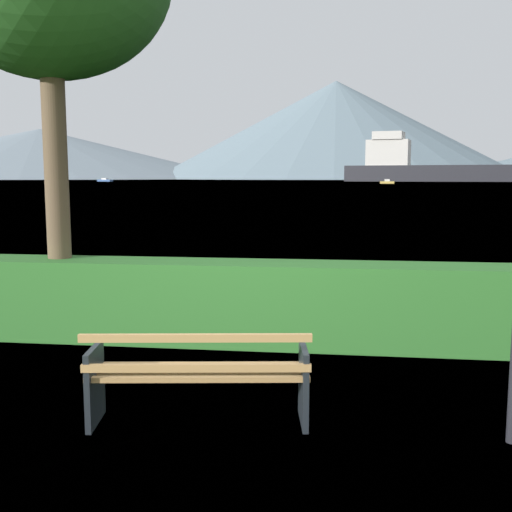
{
  "coord_description": "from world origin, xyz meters",
  "views": [
    {
      "loc": [
        1.15,
        -4.99,
        2.13
      ],
      "look_at": [
        0.0,
        3.81,
        0.97
      ],
      "focal_mm": 42.76,
      "sensor_mm": 36.0,
      "label": 1
    }
  ],
  "objects_px": {
    "fishing_boat_near": "(387,182)",
    "tender_far": "(105,180)",
    "park_bench": "(199,376)",
    "cargo_ship_large": "(446,167)"
  },
  "relations": [
    {
      "from": "fishing_boat_near",
      "to": "tender_far",
      "type": "height_order",
      "value": "tender_far"
    },
    {
      "from": "park_bench",
      "to": "fishing_boat_near",
      "type": "bearing_deg",
      "value": 84.86
    },
    {
      "from": "park_bench",
      "to": "tender_far",
      "type": "height_order",
      "value": "tender_far"
    },
    {
      "from": "park_bench",
      "to": "tender_far",
      "type": "bearing_deg",
      "value": 111.42
    },
    {
      "from": "fishing_boat_near",
      "to": "tender_far",
      "type": "relative_size",
      "value": 0.58
    },
    {
      "from": "cargo_ship_large",
      "to": "park_bench",
      "type": "bearing_deg",
      "value": -100.15
    },
    {
      "from": "fishing_boat_near",
      "to": "tender_far",
      "type": "distance_m",
      "value": 128.09
    },
    {
      "from": "cargo_ship_large",
      "to": "fishing_boat_near",
      "type": "distance_m",
      "value": 85.41
    },
    {
      "from": "park_bench",
      "to": "cargo_ship_large",
      "type": "relative_size",
      "value": 0.02
    },
    {
      "from": "fishing_boat_near",
      "to": "park_bench",
      "type": "bearing_deg",
      "value": -95.14
    }
  ]
}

